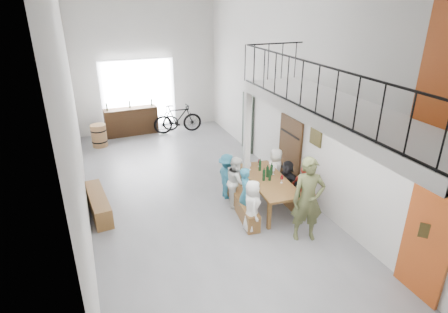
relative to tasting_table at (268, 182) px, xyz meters
name	(u,v)px	position (x,y,z in m)	size (l,w,h in m)	color
floor	(195,196)	(-1.58, 1.19, -0.71)	(12.00, 12.00, 0.00)	slate
room_walls	(191,64)	(-1.58, 1.19, 2.85)	(12.00, 12.00, 12.00)	silver
gateway_portal	(139,96)	(-1.98, 7.13, 0.69)	(2.80, 0.08, 2.80)	white
right_wall_decor	(326,147)	(1.12, -0.68, 1.04)	(0.07, 8.28, 5.07)	#963A12
balcony	(341,116)	(0.40, -1.94, 2.26)	(1.52, 5.62, 4.00)	silver
tasting_table	(268,182)	(0.00, 0.00, 0.00)	(1.04, 2.24, 0.79)	brown
bench_inner	(243,205)	(-0.72, -0.05, -0.49)	(0.30, 1.91, 0.44)	brown
bench_wall	(285,194)	(0.57, 0.08, -0.50)	(0.23, 1.79, 0.41)	brown
tableware	(266,170)	(0.04, 0.21, 0.24)	(0.51, 1.14, 0.35)	black
side_bench	(98,204)	(-4.08, 1.27, -0.45)	(0.39, 1.80, 0.51)	brown
oak_barrel	(99,136)	(-3.69, 5.95, -0.30)	(0.55, 0.55, 0.81)	#9A6F44
serving_counter	(131,121)	(-2.39, 6.84, -0.18)	(2.00, 0.55, 1.05)	#37230F
counter_bottles	(130,104)	(-2.39, 6.85, 0.49)	(1.75, 0.13, 0.28)	black
guest_left_a	(252,206)	(-0.82, -0.79, -0.08)	(0.62, 0.40, 1.26)	silver
guest_left_b	(246,193)	(-0.73, -0.24, -0.04)	(0.48, 0.32, 1.33)	#276A82
guest_left_c	(236,181)	(-0.70, 0.41, -0.04)	(0.65, 0.51, 1.34)	silver
guest_left_d	(227,176)	(-0.79, 0.82, -0.08)	(0.81, 0.47, 1.25)	#276A82
guest_right_a	(303,190)	(0.63, -0.63, -0.04)	(0.78, 0.33, 1.34)	#A5261C
guest_right_b	(287,181)	(0.62, 0.13, -0.14)	(1.04, 0.33, 1.13)	black
guest_right_c	(275,170)	(0.60, 0.71, -0.08)	(0.61, 0.40, 1.25)	silver
host_standing	(308,200)	(0.16, -1.51, 0.27)	(0.71, 0.47, 1.95)	#4D522E
potted_plant	(267,167)	(0.87, 1.72, -0.47)	(0.43, 0.37, 0.47)	#1F5524
bicycle_near	(155,120)	(-1.48, 6.79, -0.22)	(0.64, 1.84, 0.97)	black
bicycle_far	(178,119)	(-0.67, 6.35, -0.14)	(0.54, 1.90, 1.14)	black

